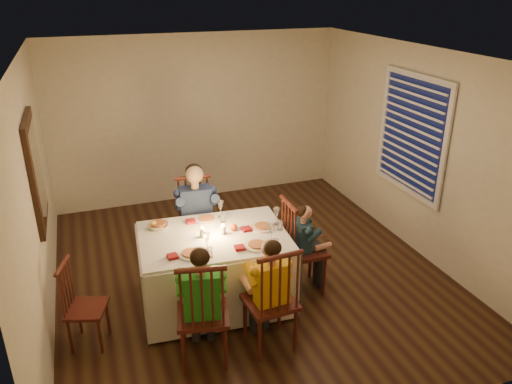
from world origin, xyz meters
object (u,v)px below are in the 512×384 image
object	(u,v)px
dining_table	(214,255)
chair_adult	(199,264)
chair_near_left	(205,358)
serving_bowl	(159,226)
chair_near_right	(270,344)
adult	(199,264)
chair_end	(302,287)
chair_extra	(92,342)
child_teal	(302,287)
child_yellow	(270,344)
child_green	(205,358)

from	to	relation	value
dining_table	chair_adult	xyz separation A→B (m)	(0.01, 0.83, -0.59)
chair_near_left	serving_bowl	size ratio (longest dim) A/B	5.20
chair_adult	chair_near_right	distance (m)	1.72
chair_near_right	adult	distance (m)	1.72
chair_end	chair_extra	world-z (taller)	chair_end
chair_extra	child_teal	size ratio (longest dim) A/B	0.86
child_yellow	child_green	bearing A→B (deg)	-5.62
chair_extra	child_teal	bearing A→B (deg)	-67.94
chair_near_right	child_green	xyz separation A→B (m)	(-0.65, 0.02, 0.00)
chair_end	adult	xyz separation A→B (m)	(-1.01, 0.92, 0.00)
chair_near_right	chair_extra	xyz separation A→B (m)	(-1.66, 0.62, 0.00)
chair_near_left	child_yellow	xyz separation A→B (m)	(0.65, -0.02, 0.00)
chair_adult	child_green	size ratio (longest dim) A/B	0.93
chair_extra	child_teal	distance (m)	2.37
child_green	child_teal	bearing A→B (deg)	-139.08
chair_extra	child_yellow	xyz separation A→B (m)	(1.66, -0.62, 0.00)
chair_near_right	child_yellow	xyz separation A→B (m)	(0.00, 0.00, 0.00)
chair_near_left	chair_adult	bearing A→B (deg)	-90.08
chair_end	child_yellow	size ratio (longest dim) A/B	0.96
chair_adult	chair_extra	bearing A→B (deg)	-136.80
child_green	chair_end	bearing A→B (deg)	-139.08
dining_table	child_teal	distance (m)	1.18
dining_table	chair_near_left	size ratio (longest dim) A/B	1.47
adult	chair_adult	bearing A→B (deg)	0.00
dining_table	child_teal	bearing A→B (deg)	-0.80
child_green	adult	bearing A→B (deg)	-90.08
dining_table	chair_end	distance (m)	1.18
serving_bowl	chair_extra	bearing A→B (deg)	-143.39
chair_adult	chair_end	world-z (taller)	same
chair_extra	adult	bearing A→B (deg)	-33.36
dining_table	adult	world-z (taller)	dining_table
chair_end	chair_near_right	bearing A→B (deg)	138.27
chair_adult	chair_near_right	world-z (taller)	same
dining_table	child_yellow	world-z (taller)	dining_table
chair_near_left	chair_extra	world-z (taller)	chair_near_left
chair_near_right	serving_bowl	distance (m)	1.71
chair_near_right	serving_bowl	xyz separation A→B (m)	(-0.83, 1.23, 0.85)
chair_near_right	chair_end	size ratio (longest dim) A/B	1.00
chair_near_left	child_teal	world-z (taller)	chair_near_left
dining_table	chair_near_left	xyz separation A→B (m)	(-0.34, -0.85, -0.59)
chair_near_left	chair_near_right	distance (m)	0.65
serving_bowl	adult	bearing A→B (deg)	41.52
dining_table	child_green	size ratio (longest dim) A/B	1.37
chair_end	serving_bowl	bearing A→B (deg)	74.26
chair_near_right	chair_end	bearing A→B (deg)	-136.03
adult	serving_bowl	bearing A→B (deg)	-133.88
chair_extra	child_green	distance (m)	1.17
chair_extra	child_green	xyz separation A→B (m)	(1.00, -0.59, 0.00)
chair_near_right	child_yellow	distance (m)	0.00
child_yellow	dining_table	bearing A→B (deg)	-74.24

